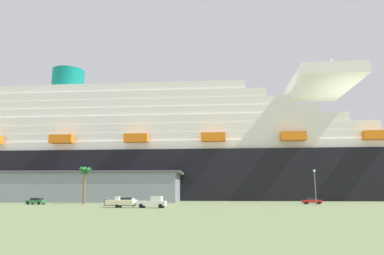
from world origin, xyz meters
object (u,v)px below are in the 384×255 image
pickup_truck (153,202)px  parked_car_green_wagon (36,201)px  cruise_ship (146,155)px  street_lamp (315,182)px  palm_tree (85,174)px  parked_car_red_hatchback (312,201)px  small_boat_on_trailer (123,203)px  parked_car_silver_sedan (127,201)px

pickup_truck → parked_car_green_wagon: (-31.11, 14.84, -0.21)m
cruise_ship → street_lamp: cruise_ship is taller
palm_tree → parked_car_red_hatchback: palm_tree is taller
pickup_truck → small_boat_on_trailer: bearing=177.4°
small_boat_on_trailer → parked_car_green_wagon: (-25.28, 14.57, -0.13)m
palm_tree → street_lamp: palm_tree is taller
cruise_ship → parked_car_red_hatchback: 68.91m
cruise_ship → palm_tree: size_ratio=28.48×
parked_car_green_wagon → palm_tree: bearing=22.5°
palm_tree → street_lamp: (55.19, -4.77, -2.21)m
parked_car_red_hatchback → cruise_ship: bearing=139.6°
cruise_ship → parked_car_silver_sedan: 49.38m
parked_car_red_hatchback → parked_car_green_wagon: same height
palm_tree → parked_car_green_wagon: palm_tree is taller
small_boat_on_trailer → palm_tree: bearing=129.0°
parked_car_silver_sedan → parked_car_green_wagon: size_ratio=1.05×
cruise_ship → parked_car_silver_sedan: (5.23, -46.39, -16.08)m
cruise_ship → parked_car_green_wagon: 56.53m
parked_car_red_hatchback → palm_tree: bearing=-175.6°
pickup_truck → parked_car_green_wagon: size_ratio=1.23×
parked_car_silver_sedan → parked_car_red_hatchback: (45.80, 2.95, 0.00)m
palm_tree → street_lamp: size_ratio=1.17×
pickup_truck → parked_car_silver_sedan: (-10.38, 20.38, -0.21)m
street_lamp → parked_car_red_hatchback: size_ratio=1.69×
pickup_truck → parked_car_silver_sedan: pickup_truck is taller
palm_tree → parked_car_silver_sedan: palm_tree is taller
cruise_ship → parked_car_silver_sedan: size_ratio=54.58×
cruise_ship → parked_car_red_hatchback: (51.02, -43.44, -16.08)m
small_boat_on_trailer → palm_tree: (-15.17, 18.76, 6.43)m
cruise_ship → small_boat_on_trailer: size_ratio=34.11×
palm_tree → street_lamp: bearing=-4.9°
pickup_truck → small_boat_on_trailer: size_ratio=0.73×
cruise_ship → palm_tree: (-5.39, -47.75, -9.52)m
street_lamp → parked_car_red_hatchback: street_lamp is taller
pickup_truck → parked_car_red_hatchback: (35.42, 23.33, -0.21)m
parked_car_green_wagon → cruise_ship: bearing=73.4°
small_boat_on_trailer → parked_car_green_wagon: size_ratio=1.67×
parked_car_red_hatchback → parked_car_green_wagon: bearing=-172.7°
parked_car_red_hatchback → parked_car_green_wagon: 67.07m
parked_car_silver_sedan → parked_car_red_hatchback: same height
street_lamp → small_boat_on_trailer: bearing=-160.7°
small_boat_on_trailer → cruise_ship: bearing=98.4°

